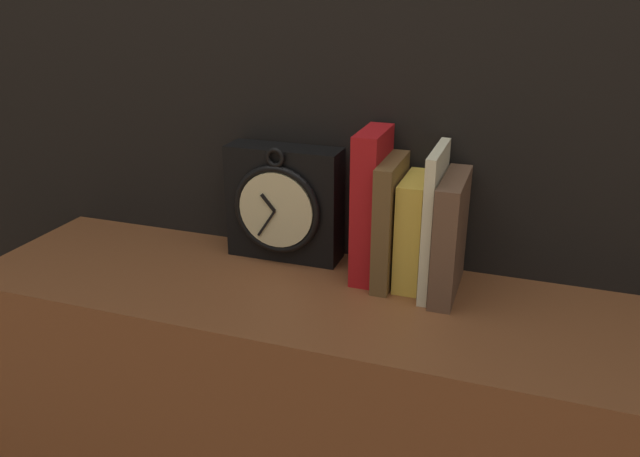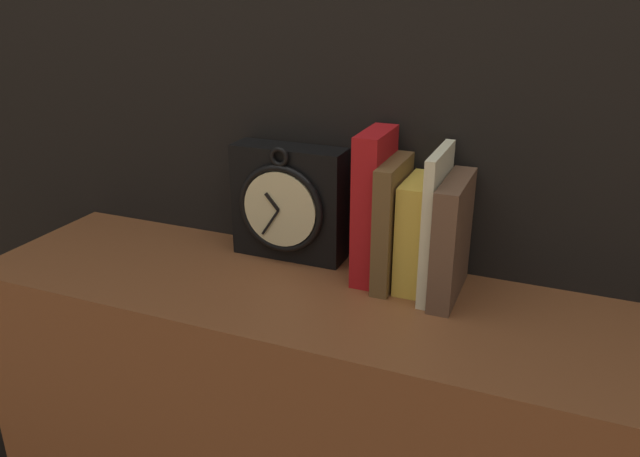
{
  "view_description": "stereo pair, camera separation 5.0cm",
  "coord_description": "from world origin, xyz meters",
  "px_view_note": "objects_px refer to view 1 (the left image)",
  "views": [
    {
      "loc": [
        0.29,
        -0.84,
        1.35
      ],
      "look_at": [
        0.0,
        0.0,
        0.99
      ],
      "focal_mm": 35.0,
      "sensor_mm": 36.0,
      "label": 1
    },
    {
      "loc": [
        0.34,
        -0.82,
        1.35
      ],
      "look_at": [
        0.0,
        0.0,
        0.99
      ],
      "focal_mm": 35.0,
      "sensor_mm": 36.0,
      "label": 2
    }
  ],
  "objects_px": {
    "book_slot1_brown": "(390,222)",
    "book_slot2_yellow": "(414,231)",
    "clock": "(284,204)",
    "book_slot3_cream": "(434,221)",
    "book_slot4_brown": "(450,236)",
    "book_slot0_red": "(371,205)"
  },
  "relations": [
    {
      "from": "book_slot1_brown",
      "to": "book_slot2_yellow",
      "type": "bearing_deg",
      "value": 11.16
    },
    {
      "from": "clock",
      "to": "book_slot3_cream",
      "type": "xyz_separation_m",
      "value": [
        0.27,
        -0.03,
        0.02
      ]
    },
    {
      "from": "clock",
      "to": "book_slot1_brown",
      "type": "xyz_separation_m",
      "value": [
        0.2,
        -0.03,
        0.0
      ]
    },
    {
      "from": "book_slot1_brown",
      "to": "book_slot4_brown",
      "type": "distance_m",
      "value": 0.1
    },
    {
      "from": "clock",
      "to": "book_slot4_brown",
      "type": "bearing_deg",
      "value": -7.6
    },
    {
      "from": "book_slot0_red",
      "to": "book_slot4_brown",
      "type": "distance_m",
      "value": 0.14
    },
    {
      "from": "book_slot1_brown",
      "to": "book_slot4_brown",
      "type": "xyz_separation_m",
      "value": [
        0.1,
        -0.01,
        -0.01
      ]
    },
    {
      "from": "book_slot0_red",
      "to": "book_slot4_brown",
      "type": "height_order",
      "value": "book_slot0_red"
    },
    {
      "from": "book_slot0_red",
      "to": "book_slot4_brown",
      "type": "relative_size",
      "value": 1.3
    },
    {
      "from": "book_slot1_brown",
      "to": "book_slot3_cream",
      "type": "relative_size",
      "value": 0.89
    },
    {
      "from": "book_slot2_yellow",
      "to": "book_slot3_cream",
      "type": "relative_size",
      "value": 0.77
    },
    {
      "from": "book_slot1_brown",
      "to": "book_slot4_brown",
      "type": "height_order",
      "value": "book_slot1_brown"
    },
    {
      "from": "clock",
      "to": "book_slot3_cream",
      "type": "relative_size",
      "value": 0.91
    },
    {
      "from": "book_slot0_red",
      "to": "book_slot1_brown",
      "type": "xyz_separation_m",
      "value": [
        0.03,
        -0.01,
        -0.02
      ]
    },
    {
      "from": "book_slot2_yellow",
      "to": "book_slot4_brown",
      "type": "xyz_separation_m",
      "value": [
        0.06,
        -0.02,
        0.01
      ]
    },
    {
      "from": "book_slot0_red",
      "to": "book_slot2_yellow",
      "type": "height_order",
      "value": "book_slot0_red"
    },
    {
      "from": "book_slot0_red",
      "to": "book_slot1_brown",
      "type": "bearing_deg",
      "value": -14.05
    },
    {
      "from": "book_slot3_cream",
      "to": "book_slot2_yellow",
      "type": "bearing_deg",
      "value": 159.37
    },
    {
      "from": "clock",
      "to": "book_slot1_brown",
      "type": "distance_m",
      "value": 0.2
    },
    {
      "from": "book_slot1_brown",
      "to": "book_slot3_cream",
      "type": "bearing_deg",
      "value": -3.92
    },
    {
      "from": "book_slot2_yellow",
      "to": "book_slot3_cream",
      "type": "height_order",
      "value": "book_slot3_cream"
    },
    {
      "from": "book_slot4_brown",
      "to": "book_slot0_red",
      "type": "bearing_deg",
      "value": 172.08
    }
  ]
}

